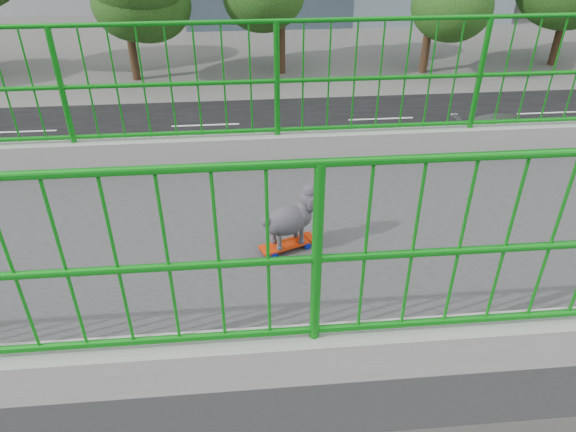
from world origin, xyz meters
The scene contains 10 objects.
road centered at (-13.00, 0.00, 0.01)m, with size 18.00×90.00×0.02m, color black.
footbridge centered at (0.00, 0.00, 5.22)m, with size 3.00×24.00×7.00m.
railing centered at (0.00, 0.00, 7.21)m, with size 3.00×24.00×1.42m.
skateboard centered at (0.15, 1.96, 7.05)m, with size 0.29×0.47×0.06m.
poodle centered at (0.14, 1.99, 7.29)m, with size 0.33×0.50×0.44m.
car_0 centered at (-6.00, 9.43, 0.77)m, with size 1.82×4.52×1.54m, color black.
car_1 centered at (-9.20, 8.26, 0.69)m, with size 1.46×4.18×1.38m, color #A3A3A9.
car_2 centered at (-12.40, 2.51, 0.72)m, with size 2.38×5.16×1.43m, color silver.
car_3 centered at (-15.60, 12.41, 0.66)m, with size 1.84×4.54×1.32m, color #A3A3A9.
car_6 centered at (-9.20, 4.17, 0.70)m, with size 2.31×5.01×1.39m, color #B6070E.
Camera 1 is at (3.56, 1.65, 9.52)m, focal length 33.33 mm.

